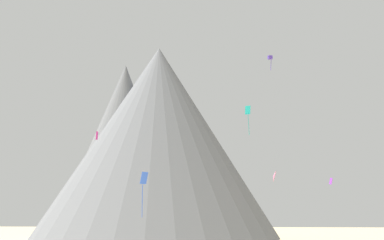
{
  "coord_description": "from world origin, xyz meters",
  "views": [
    {
      "loc": [
        7.69,
        -36.75,
        4.9
      ],
      "look_at": [
        -1.81,
        48.16,
        22.9
      ],
      "focal_mm": 43.21,
      "sensor_mm": 36.0,
      "label": 1
    }
  ],
  "objects": [
    {
      "name": "kite_blue_low",
      "position": [
        -5.15,
        22.0,
        9.15
      ],
      "size": [
        1.03,
        1.0,
        5.77
      ],
      "rotation": [
        0.0,
        0.0,
        6.26
      ],
      "color": "blue"
    },
    {
      "name": "rock_massif",
      "position": [
        -15.21,
        75.78,
        22.37
      ],
      "size": [
        62.9,
        62.76,
        47.76
      ],
      "color": "slate",
      "rests_on": "ground_plane"
    },
    {
      "name": "kite_magenta_mid",
      "position": [
        -18.16,
        41.86,
        19.13
      ],
      "size": [
        0.32,
        0.85,
        1.56
      ],
      "rotation": [
        0.0,
        0.0,
        3.68
      ],
      "color": "#D1339E"
    },
    {
      "name": "kite_pink_low",
      "position": [
        13.82,
        59.14,
        13.14
      ],
      "size": [
        1.27,
        2.49,
        2.38
      ],
      "rotation": [
        0.0,
        0.0,
        4.6
      ],
      "color": "pink"
    },
    {
      "name": "kite_teal_mid",
      "position": [
        8.69,
        43.86,
        23.06
      ],
      "size": [
        1.02,
        0.76,
        5.33
      ],
      "rotation": [
        0.0,
        0.0,
        4.9
      ],
      "color": "teal"
    },
    {
      "name": "kite_violet_low",
      "position": [
        24.22,
        54.3,
        11.64
      ],
      "size": [
        0.58,
        1.06,
        1.39
      ],
      "rotation": [
        0.0,
        0.0,
        1.07
      ],
      "color": "purple"
    },
    {
      "name": "kite_black_low",
      "position": [
        -14.7,
        55.76,
        7.3
      ],
      "size": [
        1.15,
        1.08,
        3.88
      ],
      "rotation": [
        0.0,
        0.0,
        1.64
      ],
      "color": "black"
    },
    {
      "name": "kite_indigo_high",
      "position": [
        13.01,
        45.01,
        33.6
      ],
      "size": [
        0.92,
        0.95,
        2.89
      ],
      "rotation": [
        0.0,
        0.0,
        0.25
      ],
      "color": "#5138B2"
    }
  ]
}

